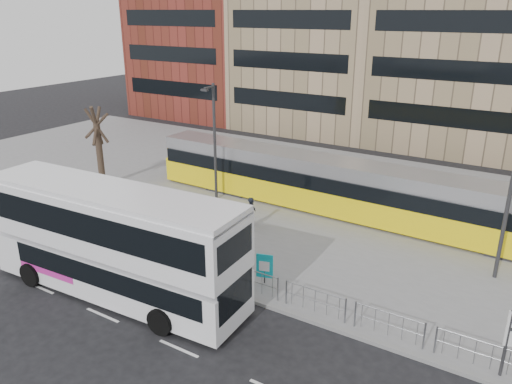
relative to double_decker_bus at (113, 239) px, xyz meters
The scene contains 13 objects.
ground 4.50m from the double_decker_bus, 41.89° to the left, with size 120.00×120.00×0.00m, color black.
plaza 14.92m from the double_decker_bus, 79.31° to the left, with size 64.00×24.00×0.15m, color gray.
kerb 4.48m from the double_decker_bus, 42.47° to the left, with size 64.00×0.25×0.17m, color gray.
pedestrian_barrier 5.80m from the double_decker_bus, 31.93° to the left, with size 32.07×0.07×1.10m.
road_markings 4.80m from the double_decker_bus, 22.64° to the right, with size 62.00×0.12×0.01m, color white.
double_decker_bus is the anchor object (origin of this frame).
tram 14.47m from the double_decker_bus, 66.70° to the left, with size 27.42×3.20×3.23m.
ad_panel 6.62m from the double_decker_bus, 37.22° to the left, with size 0.74×0.28×1.41m.
pedestrian 8.96m from the double_decker_bus, 81.00° to the left, with size 0.65×0.42×1.77m, color black.
traffic_light_west 3.08m from the double_decker_bus, 81.59° to the left, with size 0.23×0.25×3.10m.
lamp_post_west 11.79m from the double_decker_bus, 104.93° to the left, with size 0.45×1.04×7.35m.
lamp_post_east 17.06m from the double_decker_bus, 35.56° to the left, with size 0.45×1.04×8.40m.
bare_tree 14.87m from the double_decker_bus, 140.50° to the left, with size 4.47×4.47×7.75m.
Camera 1 is at (12.39, -15.33, 11.66)m, focal length 35.00 mm.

